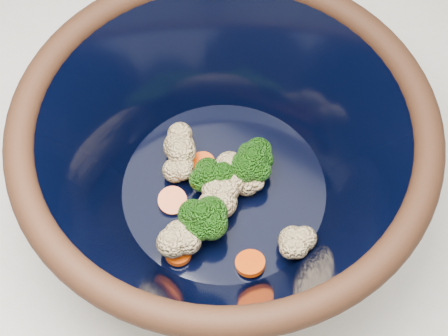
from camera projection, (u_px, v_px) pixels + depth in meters
The scene contains 2 objects.
mixing_bowl at pixel (224, 159), 0.61m from camera, with size 0.50×0.50×0.17m.
vegetable_pile at pixel (222, 186), 0.63m from camera, with size 0.19×0.16×0.06m.
Camera 1 is at (0.19, -0.19, 1.52)m, focal length 50.00 mm.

